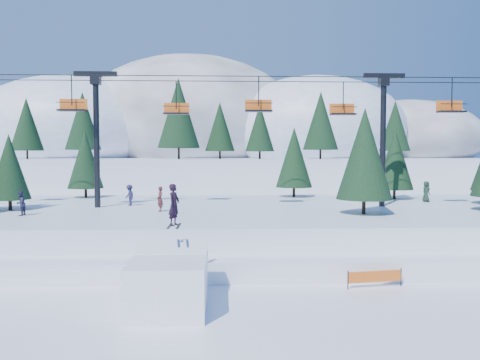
{
  "coord_description": "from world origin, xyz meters",
  "views": [
    {
      "loc": [
        0.51,
        -17.92,
        6.45
      ],
      "look_at": [
        1.43,
        6.0,
        5.2
      ],
      "focal_mm": 35.0,
      "sensor_mm": 36.0,
      "label": 1
    }
  ],
  "objects_px": {
    "jump_kicker": "(169,281)",
    "banner_far": "(388,266)",
    "banner_near": "(375,277)",
    "chairlift": "(234,118)"
  },
  "relations": [
    {
      "from": "jump_kicker",
      "to": "banner_far",
      "type": "distance_m",
      "value": 12.18
    },
    {
      "from": "banner_near",
      "to": "banner_far",
      "type": "bearing_deg",
      "value": 56.83
    },
    {
      "from": "chairlift",
      "to": "banner_far",
      "type": "bearing_deg",
      "value": -55.46
    },
    {
      "from": "banner_near",
      "to": "banner_far",
      "type": "relative_size",
      "value": 1.01
    },
    {
      "from": "jump_kicker",
      "to": "banner_far",
      "type": "relative_size",
      "value": 1.86
    },
    {
      "from": "jump_kicker",
      "to": "banner_near",
      "type": "bearing_deg",
      "value": 16.07
    },
    {
      "from": "jump_kicker",
      "to": "chairlift",
      "type": "distance_m",
      "value": 18.66
    },
    {
      "from": "chairlift",
      "to": "banner_near",
      "type": "bearing_deg",
      "value": -64.48
    },
    {
      "from": "banner_far",
      "to": "banner_near",
      "type": "bearing_deg",
      "value": -123.17
    },
    {
      "from": "chairlift",
      "to": "banner_far",
      "type": "distance_m",
      "value": 16.54
    }
  ]
}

